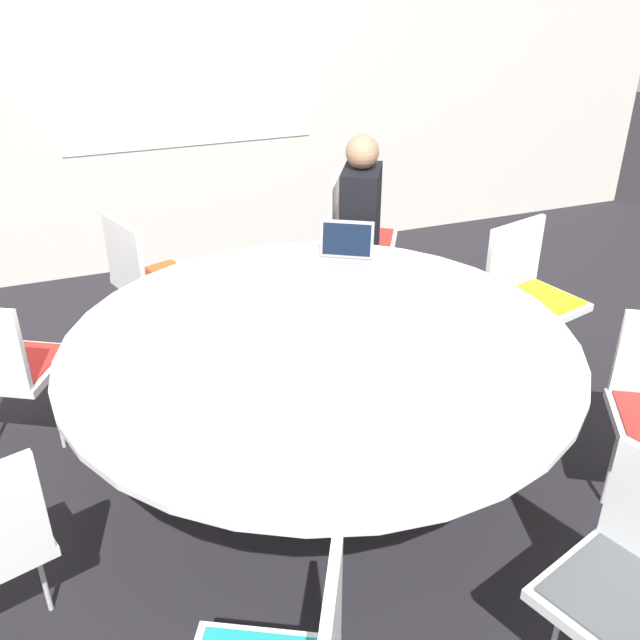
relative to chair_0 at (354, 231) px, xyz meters
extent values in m
plane|color=black|center=(-0.82, -1.57, -0.53)|extent=(16.00, 16.00, 0.00)
cube|color=silver|center=(-0.82, 1.13, 0.82)|extent=(8.00, 0.06, 2.70)
cube|color=white|center=(-0.82, 1.10, 1.02)|extent=(1.80, 0.01, 1.30)
cylinder|color=#B7B7BC|center=(-0.82, -1.57, -0.52)|extent=(0.62, 0.62, 0.02)
cylinder|color=#B7B7BC|center=(-0.82, -1.57, -0.17)|extent=(0.12, 0.12, 0.67)
cylinder|color=white|center=(-0.82, -1.57, 0.18)|extent=(2.22, 2.22, 0.03)
cube|color=white|center=(0.06, -0.03, -0.07)|extent=(0.58, 0.59, 0.04)
cube|color=red|center=(0.06, -0.03, -0.05)|extent=(0.51, 0.52, 0.01)
cube|color=white|center=(-0.11, 0.06, 0.15)|extent=(0.23, 0.38, 0.40)
cylinder|color=silver|center=(0.15, 0.12, -0.31)|extent=(0.02, 0.02, 0.43)
cylinder|color=silver|center=(-0.03, -0.19, -0.31)|extent=(0.02, 0.02, 0.43)
cube|color=white|center=(-1.31, -0.18, -0.07)|extent=(0.54, 0.55, 0.04)
cube|color=#E04C1E|center=(-1.31, -0.18, -0.05)|extent=(0.48, 0.49, 0.01)
cube|color=white|center=(-1.49, -0.25, 0.15)|extent=(0.17, 0.40, 0.40)
cylinder|color=silver|center=(-1.37, -0.01, -0.31)|extent=(0.02, 0.02, 0.43)
cylinder|color=silver|center=(-1.25, -0.35, -0.31)|extent=(0.02, 0.02, 0.43)
cube|color=white|center=(-2.11, -0.87, -0.07)|extent=(0.59, 0.58, 0.04)
cube|color=red|center=(-2.11, -0.87, -0.05)|extent=(0.52, 0.51, 0.01)
cylinder|color=silver|center=(-1.96, -0.96, -0.31)|extent=(0.02, 0.02, 0.43)
cylinder|color=silver|center=(-2.05, -1.96, -0.31)|extent=(0.02, 0.02, 0.43)
cube|color=white|center=(-0.35, -2.97, -0.07)|extent=(0.54, 0.55, 0.04)
cube|color=#4C5156|center=(-0.35, -2.97, -0.05)|extent=(0.47, 0.48, 0.01)
cylinder|color=silver|center=(-0.41, -2.80, -0.31)|extent=(0.02, 0.02, 0.43)
cylinder|color=silver|center=(0.30, -2.22, -0.31)|extent=(0.02, 0.02, 0.43)
cube|color=white|center=(0.60, -1.19, -0.07)|extent=(0.53, 0.52, 0.04)
cube|color=gold|center=(0.60, -1.19, -0.05)|extent=(0.47, 0.46, 0.01)
cube|color=white|center=(0.55, -1.00, 0.15)|extent=(0.41, 0.14, 0.40)
cylinder|color=silver|center=(0.78, -1.14, -0.31)|extent=(0.02, 0.02, 0.43)
cylinder|color=silver|center=(0.43, -1.23, -0.31)|extent=(0.02, 0.02, 0.43)
cylinder|color=black|center=(0.07, -0.21, -0.29)|extent=(0.10, 0.10, 0.47)
cylinder|color=black|center=(-0.02, -0.37, -0.29)|extent=(0.10, 0.10, 0.47)
cube|color=black|center=(-0.06, -0.24, 0.22)|extent=(0.37, 0.42, 0.55)
sphere|color=#A87A5B|center=(-0.06, -0.24, 0.60)|extent=(0.20, 0.20, 0.20)
cube|color=#99999E|center=(-0.44, -0.91, 0.20)|extent=(0.36, 0.34, 0.02)
cube|color=#99999E|center=(-0.39, -0.82, 0.31)|extent=(0.27, 0.18, 0.20)
cube|color=black|center=(-0.39, -0.82, 0.31)|extent=(0.24, 0.16, 0.17)
cylinder|color=white|center=(-0.86, -0.98, 0.24)|extent=(0.09, 0.09, 0.10)
camera|label=1|loc=(-1.74, -4.05, 1.73)|focal=40.00mm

